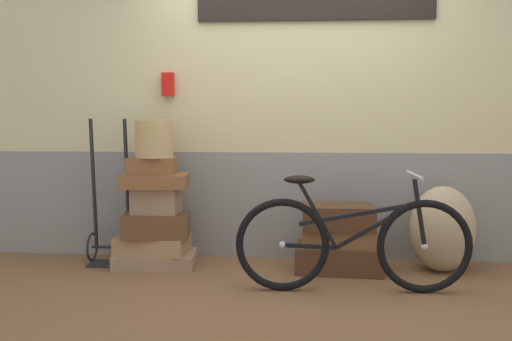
{
  "coord_description": "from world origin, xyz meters",
  "views": [
    {
      "loc": [
        0.02,
        -4.16,
        1.29
      ],
      "look_at": [
        -0.3,
        0.27,
        0.83
      ],
      "focal_mm": 39.64,
      "sensor_mm": 36.0,
      "label": 1
    }
  ],
  "objects_px": {
    "suitcase_2": "(156,225)",
    "suitcase_3": "(156,200)",
    "suitcase_6": "(339,258)",
    "luggage_trolley": "(111,226)",
    "suitcase_7": "(339,237)",
    "bicycle": "(352,243)",
    "wicker_basket": "(154,139)",
    "suitcase_0": "(156,259)",
    "suitcase_4": "(155,181)",
    "suitcase_8": "(338,217)",
    "suitcase_5": "(152,166)",
    "suitcase_1": "(153,244)",
    "burlap_sack": "(442,229)"
  },
  "relations": [
    {
      "from": "suitcase_6",
      "to": "burlap_sack",
      "type": "xyz_separation_m",
      "value": [
        0.83,
        0.07,
        0.24
      ]
    },
    {
      "from": "suitcase_4",
      "to": "suitcase_5",
      "type": "relative_size",
      "value": 1.4
    },
    {
      "from": "suitcase_0",
      "to": "suitcase_4",
      "type": "relative_size",
      "value": 1.23
    },
    {
      "from": "wicker_basket",
      "to": "bicycle",
      "type": "bearing_deg",
      "value": -19.07
    },
    {
      "from": "suitcase_4",
      "to": "luggage_trolley",
      "type": "bearing_deg",
      "value": 156.48
    },
    {
      "from": "suitcase_3",
      "to": "suitcase_6",
      "type": "distance_m",
      "value": 1.57
    },
    {
      "from": "suitcase_7",
      "to": "suitcase_3",
      "type": "bearing_deg",
      "value": -177.89
    },
    {
      "from": "suitcase_4",
      "to": "suitcase_5",
      "type": "distance_m",
      "value": 0.13
    },
    {
      "from": "suitcase_0",
      "to": "suitcase_4",
      "type": "xyz_separation_m",
      "value": [
        0.02,
        -0.05,
        0.67
      ]
    },
    {
      "from": "wicker_basket",
      "to": "luggage_trolley",
      "type": "bearing_deg",
      "value": 163.04
    },
    {
      "from": "suitcase_0",
      "to": "burlap_sack",
      "type": "xyz_separation_m",
      "value": [
        2.35,
        0.02,
        0.29
      ]
    },
    {
      "from": "suitcase_8",
      "to": "suitcase_3",
      "type": "bearing_deg",
      "value": 178.46
    },
    {
      "from": "suitcase_5",
      "to": "suitcase_6",
      "type": "height_order",
      "value": "suitcase_5"
    },
    {
      "from": "suitcase_6",
      "to": "wicker_basket",
      "type": "relative_size",
      "value": 2.25
    },
    {
      "from": "suitcase_8",
      "to": "wicker_basket",
      "type": "distance_m",
      "value": 1.62
    },
    {
      "from": "suitcase_7",
      "to": "bicycle",
      "type": "distance_m",
      "value": 0.53
    },
    {
      "from": "suitcase_1",
      "to": "bicycle",
      "type": "relative_size",
      "value": 0.35
    },
    {
      "from": "suitcase_8",
      "to": "burlap_sack",
      "type": "relative_size",
      "value": 0.82
    },
    {
      "from": "suitcase_1",
      "to": "suitcase_2",
      "type": "height_order",
      "value": "suitcase_2"
    },
    {
      "from": "suitcase_2",
      "to": "suitcase_8",
      "type": "relative_size",
      "value": 0.95
    },
    {
      "from": "suitcase_7",
      "to": "luggage_trolley",
      "type": "distance_m",
      "value": 1.94
    },
    {
      "from": "suitcase_3",
      "to": "suitcase_5",
      "type": "height_order",
      "value": "suitcase_5"
    },
    {
      "from": "bicycle",
      "to": "wicker_basket",
      "type": "bearing_deg",
      "value": 160.93
    },
    {
      "from": "suitcase_6",
      "to": "luggage_trolley",
      "type": "height_order",
      "value": "luggage_trolley"
    },
    {
      "from": "suitcase_4",
      "to": "luggage_trolley",
      "type": "relative_size",
      "value": 0.44
    },
    {
      "from": "suitcase_4",
      "to": "suitcase_5",
      "type": "bearing_deg",
      "value": 141.99
    },
    {
      "from": "suitcase_0",
      "to": "suitcase_3",
      "type": "bearing_deg",
      "value": -35.43
    },
    {
      "from": "suitcase_1",
      "to": "suitcase_3",
      "type": "bearing_deg",
      "value": -4.04
    },
    {
      "from": "suitcase_4",
      "to": "bicycle",
      "type": "distance_m",
      "value": 1.68
    },
    {
      "from": "suitcase_2",
      "to": "suitcase_3",
      "type": "height_order",
      "value": "suitcase_3"
    },
    {
      "from": "suitcase_6",
      "to": "suitcase_1",
      "type": "bearing_deg",
      "value": -177.32
    },
    {
      "from": "suitcase_7",
      "to": "bicycle",
      "type": "bearing_deg",
      "value": -80.61
    },
    {
      "from": "suitcase_8",
      "to": "wicker_basket",
      "type": "relative_size",
      "value": 1.84
    },
    {
      "from": "suitcase_5",
      "to": "suitcase_1",
      "type": "bearing_deg",
      "value": 117.51
    },
    {
      "from": "suitcase_7",
      "to": "suitcase_8",
      "type": "relative_size",
      "value": 1.03
    },
    {
      "from": "suitcase_7",
      "to": "suitcase_2",
      "type": "bearing_deg",
      "value": -176.9
    },
    {
      "from": "suitcase_8",
      "to": "suitcase_4",
      "type": "bearing_deg",
      "value": 179.81
    },
    {
      "from": "suitcase_0",
      "to": "luggage_trolley",
      "type": "distance_m",
      "value": 0.5
    },
    {
      "from": "suitcase_2",
      "to": "burlap_sack",
      "type": "distance_m",
      "value": 2.33
    },
    {
      "from": "suitcase_4",
      "to": "suitcase_7",
      "type": "relative_size",
      "value": 0.92
    },
    {
      "from": "suitcase_1",
      "to": "suitcase_7",
      "type": "bearing_deg",
      "value": 2.29
    },
    {
      "from": "suitcase_7",
      "to": "suitcase_1",
      "type": "bearing_deg",
      "value": -178.06
    },
    {
      "from": "suitcase_4",
      "to": "suitcase_8",
      "type": "relative_size",
      "value": 0.95
    },
    {
      "from": "suitcase_8",
      "to": "burlap_sack",
      "type": "distance_m",
      "value": 0.85
    },
    {
      "from": "suitcase_6",
      "to": "suitcase_7",
      "type": "bearing_deg",
      "value": -175.15
    },
    {
      "from": "suitcase_6",
      "to": "suitcase_8",
      "type": "relative_size",
      "value": 1.22
    },
    {
      "from": "suitcase_0",
      "to": "suitcase_7",
      "type": "bearing_deg",
      "value": -5.31
    },
    {
      "from": "suitcase_4",
      "to": "suitcase_7",
      "type": "distance_m",
      "value": 1.57
    },
    {
      "from": "luggage_trolley",
      "to": "suitcase_5",
      "type": "bearing_deg",
      "value": -18.42
    },
    {
      "from": "suitcase_3",
      "to": "luggage_trolley",
      "type": "xyz_separation_m",
      "value": [
        -0.43,
        0.12,
        -0.25
      ]
    }
  ]
}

